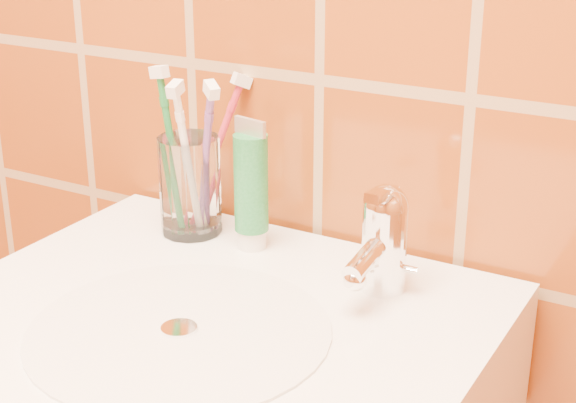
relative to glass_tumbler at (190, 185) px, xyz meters
The scene contains 7 objects.
glass_tumbler is the anchor object (origin of this frame).
toothpaste_tube 0.09m from the glass_tumbler, ahead, with size 0.04×0.04×0.16m.
faucet 0.27m from the glass_tumbler, ahead, with size 0.05×0.11×0.12m.
toothbrush_0 0.05m from the glass_tumbler, 17.90° to the right, with size 0.07×0.06×0.21m, color #74408A, non-canonical shape.
toothbrush_1 0.05m from the glass_tumbler, 71.99° to the left, with size 0.07×0.09×0.20m, color #B2263C, non-canonical shape.
toothbrush_2 0.05m from the glass_tumbler, 159.59° to the right, with size 0.06×0.03×0.21m, color #1D6E32, non-canonical shape.
toothbrush_3 0.05m from the glass_tumbler, 56.75° to the right, with size 0.03×0.07×0.21m, color white, non-canonical shape.
Camera 1 is at (0.47, 0.30, 1.28)m, focal length 55.00 mm.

